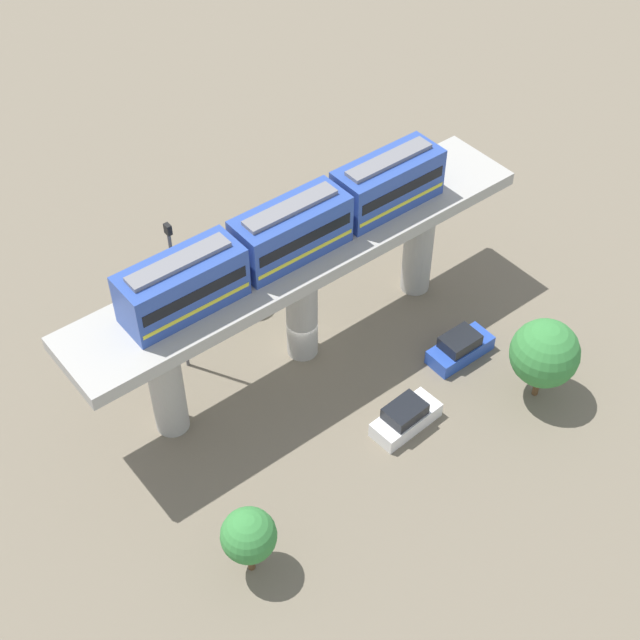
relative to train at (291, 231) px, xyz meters
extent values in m
plane|color=#706654|center=(0.00, -0.61, -9.86)|extent=(120.00, 120.00, 0.00)
cylinder|color=#A8A59E|center=(0.00, -9.99, -6.10)|extent=(1.90, 1.90, 7.53)
cylinder|color=#A8A59E|center=(0.00, -0.61, -6.10)|extent=(1.90, 1.90, 7.53)
cylinder|color=#A8A59E|center=(0.00, 8.76, -6.10)|extent=(1.90, 1.90, 7.53)
cube|color=#A8A59E|center=(0.00, -0.61, -1.93)|extent=(5.20, 28.85, 0.80)
cube|color=#2D4CA5|center=(0.00, -6.95, -0.03)|extent=(2.60, 6.60, 3.00)
cube|color=black|center=(0.00, -6.95, 0.22)|extent=(2.64, 6.07, 0.70)
cube|color=yellow|center=(0.00, -6.95, -0.78)|extent=(2.64, 6.34, 0.24)
cube|color=slate|center=(0.00, -6.95, 1.59)|extent=(1.10, 5.61, 0.24)
cube|color=#2D4CA5|center=(0.00, 0.00, -0.03)|extent=(2.60, 6.60, 3.00)
cube|color=black|center=(0.00, 0.00, 0.22)|extent=(2.64, 6.07, 0.70)
cube|color=yellow|center=(0.00, 0.00, -0.78)|extent=(2.64, 6.34, 0.24)
cube|color=slate|center=(0.00, 0.00, 1.59)|extent=(1.10, 5.61, 0.24)
cube|color=#2D4CA5|center=(0.00, 6.95, -0.03)|extent=(2.60, 6.60, 3.00)
cube|color=black|center=(0.00, 6.95, 0.22)|extent=(2.64, 6.07, 0.70)
cube|color=yellow|center=(0.00, 6.95, -0.78)|extent=(2.64, 6.34, 0.24)
cube|color=slate|center=(0.00, 6.95, 1.59)|extent=(1.10, 5.61, 0.24)
cube|color=white|center=(-8.32, -1.62, -9.36)|extent=(2.05, 4.30, 1.00)
cube|color=black|center=(-8.32, -1.47, -8.48)|extent=(1.77, 2.39, 0.76)
cube|color=#284CB7|center=(-6.35, -7.89, -9.36)|extent=(1.83, 4.21, 1.00)
cube|color=black|center=(-6.35, -7.74, -8.48)|extent=(1.66, 2.31, 0.76)
cylinder|color=brown|center=(6.04, 0.12, -8.68)|extent=(0.36, 0.36, 2.37)
sphere|color=#479342|center=(6.04, 0.12, -6.80)|extent=(2.52, 2.52, 2.52)
cylinder|color=brown|center=(-11.31, -9.22, -8.66)|extent=(0.36, 0.36, 2.39)
sphere|color=#38843D|center=(-11.31, -9.22, -6.37)|extent=(4.00, 4.00, 4.00)
cylinder|color=brown|center=(-10.25, 10.55, -8.75)|extent=(0.36, 0.36, 2.21)
sphere|color=#38843D|center=(-10.25, 10.55, -6.88)|extent=(2.78, 2.78, 2.78)
cylinder|color=#4C4C51|center=(3.40, 5.57, -4.70)|extent=(0.20, 0.20, 10.33)
cube|color=black|center=(3.40, 5.57, 0.77)|extent=(0.44, 0.28, 0.60)
camera|label=1|loc=(-31.09, 22.75, 31.66)|focal=51.66mm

